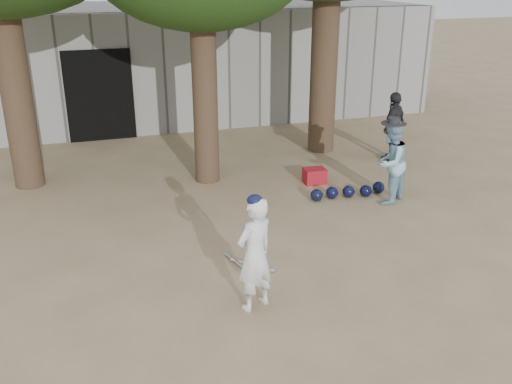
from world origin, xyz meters
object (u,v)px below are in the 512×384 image
object	(u,v)px
spectator_blue	(390,163)
red_bag	(315,176)
boy_player	(255,254)
spectator_dark	(394,126)

from	to	relation	value
spectator_blue	red_bag	bearing A→B (deg)	-90.48
red_bag	boy_player	bearing A→B (deg)	-122.63
spectator_dark	red_bag	distance (m)	2.44
spectator_blue	red_bag	distance (m)	1.68
boy_player	spectator_dark	bearing A→B (deg)	-160.04
boy_player	spectator_dark	size ratio (longest dim) A/B	0.98
boy_player	spectator_dark	xyz separation A→B (m)	(4.68, 4.70, 0.01)
boy_player	red_bag	xyz separation A→B (m)	(2.47, 3.86, -0.60)
spectator_blue	spectator_dark	distance (m)	2.51
boy_player	red_bag	distance (m)	4.62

